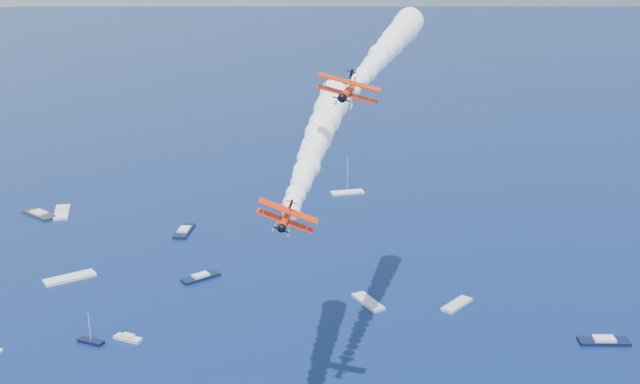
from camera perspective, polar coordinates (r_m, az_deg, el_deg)
biplane_lead at (r=113.94m, az=2.07°, el=7.33°), size 12.83×13.43×8.10m
biplane_trail at (r=93.14m, az=-2.51°, el=-1.92°), size 10.55×10.59×7.09m
smoke_trail_lead at (r=141.64m, az=4.80°, el=10.27°), size 60.35×59.50×10.33m
smoke_trail_trail at (r=119.95m, az=-0.19°, el=3.75°), size 60.37×60.14×10.33m
spectator_boats at (r=201.82m, az=-18.84°, el=-6.92°), size 226.95×178.40×0.70m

